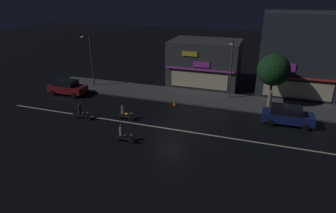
% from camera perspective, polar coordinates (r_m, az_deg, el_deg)
% --- Properties ---
extents(ground_plane, '(140.00, 140.00, 0.00)m').
position_cam_1_polar(ground_plane, '(24.41, 0.51, -4.58)').
color(ground_plane, black).
extents(lane_divider_stripe, '(33.65, 0.16, 0.01)m').
position_cam_1_polar(lane_divider_stripe, '(24.41, 0.51, -4.56)').
color(lane_divider_stripe, beige).
rests_on(lane_divider_stripe, ground).
extents(sidewalk_far, '(35.42, 4.63, 0.14)m').
position_cam_1_polar(sidewalk_far, '(31.63, 5.19, 1.93)').
color(sidewalk_far, '#424447').
rests_on(sidewalk_far, ground).
extents(storefront_left_block, '(8.50, 6.79, 8.96)m').
position_cam_1_polar(storefront_left_block, '(35.33, 25.02, 9.55)').
color(storefront_left_block, '#2D333D').
rests_on(storefront_left_block, ground).
extents(storefront_center_block, '(8.38, 6.24, 5.48)m').
position_cam_1_polar(storefront_center_block, '(35.87, 7.43, 8.75)').
color(storefront_center_block, '#383A3F').
rests_on(storefront_center_block, ground).
extents(streetlamp_west, '(0.44, 1.64, 6.26)m').
position_cam_1_polar(streetlamp_west, '(35.33, -15.44, 9.85)').
color(streetlamp_west, '#47494C').
rests_on(streetlamp_west, sidewalk_far).
extents(streetlamp_mid, '(0.44, 1.64, 6.25)m').
position_cam_1_polar(streetlamp_mid, '(30.43, 12.59, 8.18)').
color(streetlamp_mid, '#47494C').
rests_on(streetlamp_mid, sidewalk_far).
extents(pedestrian_on_sidewalk, '(0.39, 0.39, 1.88)m').
position_cam_1_polar(pedestrian_on_sidewalk, '(29.71, 19.79, 1.21)').
color(pedestrian_on_sidewalk, gray).
rests_on(pedestrian_on_sidewalk, sidewalk_far).
extents(street_tree, '(3.16, 3.16, 5.28)m').
position_cam_1_polar(street_tree, '(29.84, 20.52, 6.92)').
color(street_tree, '#473323').
rests_on(street_tree, sidewalk_far).
extents(parked_car_near_kerb, '(4.30, 1.98, 1.67)m').
position_cam_1_polar(parked_car_near_kerb, '(27.09, 22.89, -1.61)').
color(parked_car_near_kerb, navy).
rests_on(parked_car_near_kerb, ground).
extents(parked_car_trailing, '(4.30, 1.98, 1.67)m').
position_cam_1_polar(parked_car_trailing, '(34.30, -19.70, 3.74)').
color(parked_car_trailing, maroon).
rests_on(parked_car_trailing, ground).
extents(motorcycle_lead, '(1.90, 0.60, 1.52)m').
position_cam_1_polar(motorcycle_lead, '(22.39, -9.12, -5.70)').
color(motorcycle_lead, black).
rests_on(motorcycle_lead, ground).
extents(motorcycle_following, '(1.90, 0.60, 1.52)m').
position_cam_1_polar(motorcycle_following, '(26.17, -8.83, -1.40)').
color(motorcycle_following, black).
rests_on(motorcycle_following, ground).
extents(motorcycle_opposite_lane, '(1.90, 0.60, 1.52)m').
position_cam_1_polar(motorcycle_opposite_lane, '(27.20, -17.15, -1.23)').
color(motorcycle_opposite_lane, black).
rests_on(motorcycle_opposite_lane, ground).
extents(traffic_cone, '(0.36, 0.36, 0.55)m').
position_cam_1_polar(traffic_cone, '(29.29, 1.38, 0.74)').
color(traffic_cone, orange).
rests_on(traffic_cone, ground).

